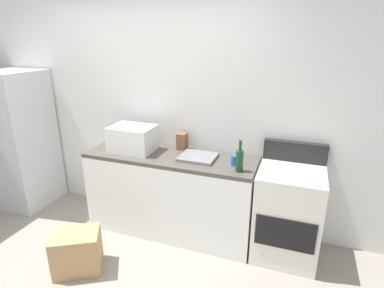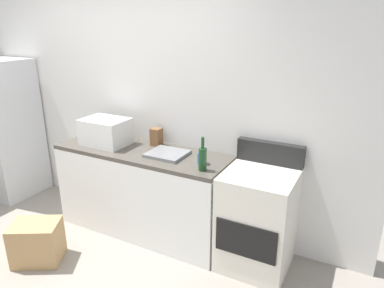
# 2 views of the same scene
# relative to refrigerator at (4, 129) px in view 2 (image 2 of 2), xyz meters

# --- Properties ---
(wall_back) EXTENTS (5.00, 0.10, 2.60)m
(wall_back) POSITION_rel_refrigerator_xyz_m (1.75, 0.40, 0.45)
(wall_back) COLOR silver
(wall_back) RESTS_ON ground_plane
(kitchen_counter) EXTENTS (1.80, 0.60, 0.90)m
(kitchen_counter) POSITION_rel_refrigerator_xyz_m (2.05, 0.05, -0.40)
(kitchen_counter) COLOR white
(kitchen_counter) RESTS_ON ground_plane
(refrigerator) EXTENTS (0.68, 0.66, 1.69)m
(refrigerator) POSITION_rel_refrigerator_xyz_m (0.00, 0.00, 0.00)
(refrigerator) COLOR silver
(refrigerator) RESTS_ON ground_plane
(stove_oven) EXTENTS (0.60, 0.61, 1.10)m
(stove_oven) POSITION_rel_refrigerator_xyz_m (3.27, 0.06, -0.38)
(stove_oven) COLOR silver
(stove_oven) RESTS_ON ground_plane
(microwave) EXTENTS (0.46, 0.34, 0.27)m
(microwave) POSITION_rel_refrigerator_xyz_m (1.62, 0.03, 0.19)
(microwave) COLOR white
(microwave) RESTS_ON kitchen_counter
(sink_basin) EXTENTS (0.36, 0.32, 0.03)m
(sink_basin) POSITION_rel_refrigerator_xyz_m (2.35, 0.05, 0.07)
(sink_basin) COLOR slate
(sink_basin) RESTS_ON kitchen_counter
(wine_bottle) EXTENTS (0.07, 0.07, 0.30)m
(wine_bottle) POSITION_rel_refrigerator_xyz_m (2.81, -0.12, 0.16)
(wine_bottle) COLOR #193F1E
(wine_bottle) RESTS_ON kitchen_counter
(coffee_mug) EXTENTS (0.08, 0.08, 0.10)m
(coffee_mug) POSITION_rel_refrigerator_xyz_m (2.74, 0.01, 0.10)
(coffee_mug) COLOR #2659A5
(coffee_mug) RESTS_ON kitchen_counter
(knife_block) EXTENTS (0.10, 0.10, 0.18)m
(knife_block) POSITION_rel_refrigerator_xyz_m (2.10, 0.25, 0.14)
(knife_block) COLOR brown
(knife_block) RESTS_ON kitchen_counter
(cardboard_box_large) EXTENTS (0.52, 0.48, 0.39)m
(cardboard_box_large) POSITION_rel_refrigerator_xyz_m (1.48, -0.85, -0.65)
(cardboard_box_large) COLOR tan
(cardboard_box_large) RESTS_ON ground_plane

